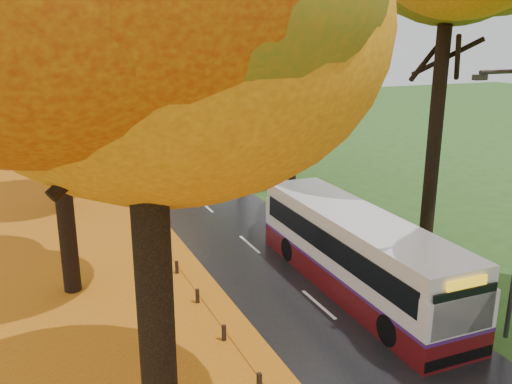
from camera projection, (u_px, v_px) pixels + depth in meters
road at (200, 202)px, 29.76m from camera, size 6.50×90.00×0.04m
centre_line at (200, 201)px, 29.75m from camera, size 0.12×90.00×0.01m
leaf_verge at (23, 223)px, 26.31m from camera, size 12.00×90.00×0.02m
leaf_drift at (145, 208)px, 28.58m from camera, size 0.90×90.00×0.01m
trees_left at (40, 20)px, 26.19m from camera, size 9.20×74.00×13.88m
trees_right at (303, 20)px, 31.53m from camera, size 9.30×74.20×13.96m
streetlamp_mid at (233, 103)px, 34.38m from camera, size 2.45×0.18×8.00m
streetlamp_far at (153, 79)px, 53.77m from camera, size 2.45×0.18×8.00m
bus at (356, 251)px, 19.08m from camera, size 2.63×10.60×2.78m
car_white at (130, 165)px, 35.42m from camera, size 2.32×3.85×1.23m
car_silver at (106, 139)px, 44.17m from camera, size 2.58×4.51×1.41m
car_dark at (111, 142)px, 43.40m from camera, size 2.33×4.22×1.16m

